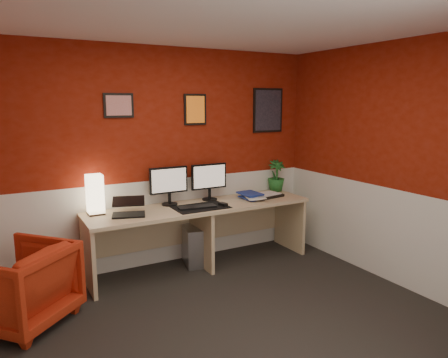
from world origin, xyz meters
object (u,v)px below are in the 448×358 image
monitor_left (169,180)px  zen_tray (267,195)px  desk (201,236)px  armchair (20,285)px  laptop (128,205)px  monitor_right (209,176)px  pc_tower (193,245)px  potted_plant (276,176)px  shoji_lamp (95,196)px

monitor_left → zen_tray: bearing=-9.1°
desk → armchair: desk is taller
laptop → zen_tray: bearing=18.8°
monitor_right → armchair: monitor_right is taller
monitor_right → pc_tower: monitor_right is taller
laptop → armchair: laptop is taller
monitor_left → armchair: (-1.61, -0.60, -0.67)m
desk → potted_plant: 1.35m
desk → armchair: bearing=-167.9°
laptop → zen_tray: 1.76m
laptop → monitor_right: size_ratio=0.57×
shoji_lamp → laptop: bearing=-38.0°
monitor_left → armchair: 1.84m
shoji_lamp → zen_tray: (2.04, -0.19, -0.18)m
monitor_left → armchair: monitor_left is taller
desk → shoji_lamp: size_ratio=6.50×
desk → laptop: bearing=-177.6°
monitor_right → monitor_left: bearing=179.9°
zen_tray → potted_plant: 0.42m
zen_tray → monitor_right: bearing=164.7°
monitor_right → pc_tower: size_ratio=1.29×
pc_tower → shoji_lamp: bearing=-170.9°
desk → zen_tray: zen_tray is taller
desk → monitor_right: monitor_right is taller
shoji_lamp → pc_tower: bearing=-2.7°
desk → pc_tower: desk is taller
zen_tray → armchair: (-2.82, -0.41, -0.40)m
shoji_lamp → potted_plant: potted_plant is taller
desk → shoji_lamp: (-1.13, 0.19, 0.56)m
laptop → monitor_right: monitor_right is taller
monitor_left → potted_plant: size_ratio=1.43×
shoji_lamp → potted_plant: bearing=1.0°
monitor_right → zen_tray: 0.78m
zen_tray → pc_tower: zen_tray is taller
shoji_lamp → desk: bearing=-9.4°
laptop → potted_plant: bearing=24.9°
shoji_lamp → pc_tower: (1.08, -0.05, -0.70)m
zen_tray → pc_tower: 1.10m
desk → pc_tower: 0.20m
laptop → pc_tower: bearing=29.7°
desk → potted_plant: size_ratio=6.39×
monitor_left → laptop: bearing=-157.1°
shoji_lamp → monitor_right: 1.34m
desk → monitor_left: 0.75m
laptop → potted_plant: size_ratio=0.81×
shoji_lamp → monitor_right: size_ratio=0.69×
shoji_lamp → laptop: shoji_lamp is taller
potted_plant → laptop: bearing=-172.7°
pc_tower → armchair: size_ratio=0.59×
monitor_right → zen_tray: monitor_right is taller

